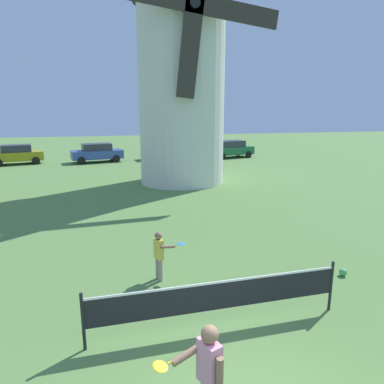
{
  "coord_description": "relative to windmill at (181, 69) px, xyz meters",
  "views": [
    {
      "loc": [
        -1.67,
        -3.71,
        4.11
      ],
      "look_at": [
        0.35,
        3.92,
        2.28
      ],
      "focal_mm": 32.23,
      "sensor_mm": 36.0,
      "label": 1
    }
  ],
  "objects": [
    {
      "name": "parked_car_black",
      "position": [
        0.92,
        10.48,
        -5.67
      ],
      "size": [
        4.12,
        2.18,
        1.56
      ],
      "color": "#1E232D",
      "rests_on": "ground_plane"
    },
    {
      "name": "parked_car_blue",
      "position": [
        -4.97,
        10.1,
        -5.67
      ],
      "size": [
        4.37,
        2.45,
        1.56
      ],
      "color": "#334C99",
      "rests_on": "ground_plane"
    },
    {
      "name": "parked_car_green",
      "position": [
        6.99,
        10.05,
        -5.67
      ],
      "size": [
        4.41,
        2.52,
        1.56
      ],
      "color": "#1E6638",
      "rests_on": "ground_plane"
    },
    {
      "name": "stray_ball",
      "position": [
        1.19,
        -13.03,
        -6.38
      ],
      "size": [
        0.2,
        0.2,
        0.2
      ],
      "primitive_type": "sphere",
      "color": "#4CB259",
      "rests_on": "ground_plane"
    },
    {
      "name": "player_far",
      "position": [
        -3.38,
        -12.02,
        -5.76
      ],
      "size": [
        0.8,
        0.41,
        1.26
      ],
      "color": "#9E937F",
      "rests_on": "ground_plane"
    },
    {
      "name": "parked_car_mustard",
      "position": [
        -11.24,
        10.54,
        -5.67
      ],
      "size": [
        4.16,
        2.49,
        1.56
      ],
      "color": "#999919",
      "rests_on": "ground_plane"
    },
    {
      "name": "windmill",
      "position": [
        0.0,
        0.0,
        0.0
      ],
      "size": [
        8.7,
        5.63,
        13.45
      ],
      "color": "silver",
      "rests_on": "ground_plane"
    },
    {
      "name": "player_near",
      "position": [
        -3.48,
        -16.31,
        -5.62
      ],
      "size": [
        0.9,
        0.49,
        1.51
      ],
      "color": "slate",
      "rests_on": "ground_plane"
    },
    {
      "name": "tennis_net",
      "position": [
        -2.63,
        -14.28,
        -5.79
      ],
      "size": [
        5.04,
        0.06,
        1.1
      ],
      "color": "black",
      "rests_on": "ground_plane"
    }
  ]
}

